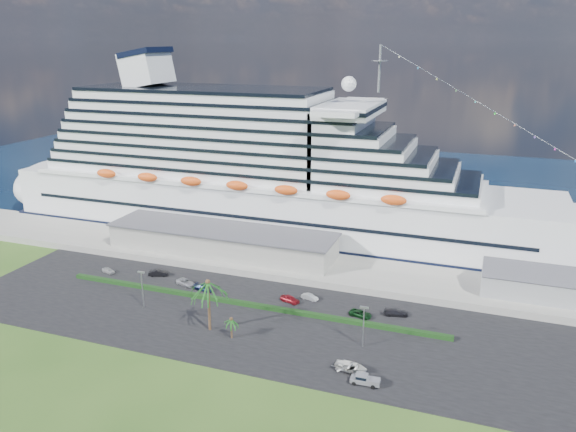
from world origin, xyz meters
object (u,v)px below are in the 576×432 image
at_px(cruise_ship, 267,177).
at_px(boat_trailer, 351,366).
at_px(parked_car_3, 204,288).
at_px(pickup_truck, 365,379).

xyz_separation_m(cruise_ship, boat_trailer, (41.53, -65.28, -15.35)).
bearing_deg(parked_car_3, boat_trailer, -109.62).
xyz_separation_m(pickup_truck, boat_trailer, (-3.00, 2.57, 0.26)).
height_order(cruise_ship, boat_trailer, cruise_ship).
bearing_deg(cruise_ship, pickup_truck, -56.73).
bearing_deg(pickup_truck, cruise_ship, 123.27).
relative_size(cruise_ship, pickup_truck, 37.94).
relative_size(cruise_ship, parked_car_3, 41.44).
distance_m(parked_car_3, boat_trailer, 45.12).
bearing_deg(pickup_truck, boat_trailer, 139.38).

